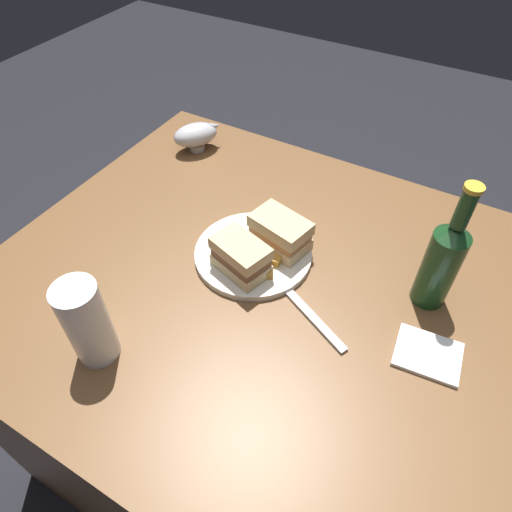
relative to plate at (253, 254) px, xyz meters
The scene contains 13 objects.
ground_plane 0.77m from the plate, 48.75° to the right, with size 6.00×6.00×0.00m, color black.
dining_table 0.39m from the plate, 48.75° to the right, with size 1.05×0.91×0.76m, color brown.
plate is the anchor object (origin of this frame).
sandwich_half_left 0.07m from the plate, 85.54° to the right, with size 0.13×0.10×0.07m.
sandwich_half_right 0.07m from the plate, 51.72° to the left, with size 0.13×0.10×0.07m.
potato_wedge_front 0.06m from the plate, 53.55° to the right, with size 0.04×0.02×0.02m, color #B77F33.
potato_wedge_middle 0.06m from the plate, 31.41° to the right, with size 0.05×0.02×0.02m, color gold.
potato_wedge_back 0.05m from the plate, ahead, with size 0.05×0.02×0.02m, color gold.
pint_glass 0.36m from the plate, 109.64° to the right, with size 0.07×0.07×0.17m.
gravy_boat 0.43m from the plate, 140.69° to the left, with size 0.13×0.14×0.07m.
cider_bottle 0.36m from the plate, 11.55° to the left, with size 0.06×0.06×0.27m.
napkin 0.39m from the plate, ahead, with size 0.11×0.09×0.01m, color white.
fork 0.19m from the plate, 25.62° to the right, with size 0.18×0.02×0.01m, color silver.
Camera 1 is at (0.29, -0.52, 1.45)m, focal length 31.95 mm.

